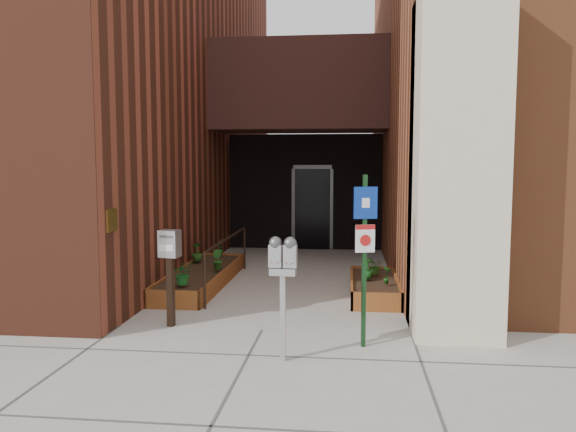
% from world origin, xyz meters
% --- Properties ---
extents(ground, '(80.00, 80.00, 0.00)m').
position_xyz_m(ground, '(0.00, 0.00, 0.00)').
color(ground, '#9E9991').
rests_on(ground, ground).
extents(architecture, '(20.00, 14.60, 10.00)m').
position_xyz_m(architecture, '(-0.18, 6.89, 4.98)').
color(architecture, brown).
rests_on(architecture, ground).
extents(planter_left, '(0.90, 3.60, 0.30)m').
position_xyz_m(planter_left, '(-1.55, 2.70, 0.13)').
color(planter_left, brown).
rests_on(planter_left, ground).
extents(planter_right, '(0.80, 2.20, 0.30)m').
position_xyz_m(planter_right, '(1.60, 2.20, 0.13)').
color(planter_right, brown).
rests_on(planter_right, ground).
extents(handrail, '(0.04, 3.34, 0.90)m').
position_xyz_m(handrail, '(-1.05, 2.65, 0.75)').
color(handrail, black).
rests_on(handrail, ground).
extents(parking_meter, '(0.32, 0.16, 1.44)m').
position_xyz_m(parking_meter, '(0.43, -1.12, 1.11)').
color(parking_meter, '#A5A5A7').
rests_on(parking_meter, ground).
extents(sign_post, '(0.28, 0.10, 2.12)m').
position_xyz_m(sign_post, '(1.36, -0.54, 1.31)').
color(sign_post, '#133516').
rests_on(sign_post, ground).
extents(payment_dropbox, '(0.30, 0.24, 1.35)m').
position_xyz_m(payment_dropbox, '(-1.29, 0.07, 0.97)').
color(payment_dropbox, black).
rests_on(payment_dropbox, ground).
extents(shrub_left_a, '(0.45, 0.45, 0.38)m').
position_xyz_m(shrub_left_a, '(-1.49, 1.32, 0.49)').
color(shrub_left_a, '#1B6120').
rests_on(shrub_left_a, planter_left).
extents(shrub_left_b, '(0.29, 0.29, 0.37)m').
position_xyz_m(shrub_left_b, '(-1.25, 2.66, 0.48)').
color(shrub_left_b, '#1E5217').
rests_on(shrub_left_b, planter_left).
extents(shrub_left_c, '(0.30, 0.30, 0.38)m').
position_xyz_m(shrub_left_c, '(-1.85, 3.45, 0.49)').
color(shrub_left_c, '#224F16').
rests_on(shrub_left_c, planter_left).
extents(shrub_left_d, '(0.23, 0.23, 0.36)m').
position_xyz_m(shrub_left_d, '(-1.57, 4.30, 0.48)').
color(shrub_left_d, '#1E5F1B').
rests_on(shrub_left_d, planter_left).
extents(shrub_right_a, '(0.22, 0.22, 0.36)m').
position_xyz_m(shrub_right_a, '(1.48, 2.13, 0.48)').
color(shrub_right_a, '#175019').
rests_on(shrub_right_a, planter_right).
extents(shrub_right_b, '(0.22, 0.22, 0.30)m').
position_xyz_m(shrub_right_b, '(1.78, 1.76, 0.45)').
color(shrub_right_b, '#195317').
rests_on(shrub_right_b, planter_right).
extents(shrub_right_c, '(0.27, 0.27, 0.30)m').
position_xyz_m(shrub_right_c, '(1.63, 2.52, 0.45)').
color(shrub_right_c, '#255A19').
rests_on(shrub_right_c, planter_right).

